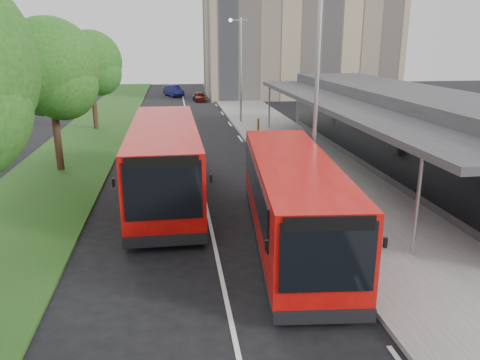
# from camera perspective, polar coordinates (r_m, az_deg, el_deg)

# --- Properties ---
(ground) EXTENTS (120.00, 120.00, 0.00)m
(ground) POSITION_cam_1_polar(r_m,az_deg,el_deg) (16.53, -3.48, -6.24)
(ground) COLOR black
(ground) RESTS_ON ground
(pavement) EXTENTS (5.00, 80.00, 0.15)m
(pavement) POSITION_cam_1_polar(r_m,az_deg,el_deg) (36.48, 3.37, 6.52)
(pavement) COLOR slate
(pavement) RESTS_ON ground
(grass_verge) EXTENTS (5.00, 80.00, 0.10)m
(grass_verge) POSITION_cam_1_polar(r_m,az_deg,el_deg) (36.25, -17.32, 5.70)
(grass_verge) COLOR #224717
(grass_verge) RESTS_ON ground
(lane_centre_line) EXTENTS (0.12, 70.00, 0.01)m
(lane_centre_line) POSITION_cam_1_polar(r_m,az_deg,el_deg) (30.90, -5.79, 4.51)
(lane_centre_line) COLOR silver
(lane_centre_line) RESTS_ON ground
(kerb_dashes) EXTENTS (0.12, 56.00, 0.01)m
(kerb_dashes) POSITION_cam_1_polar(r_m,az_deg,el_deg) (35.08, -0.66, 6.03)
(kerb_dashes) COLOR silver
(kerb_dashes) RESTS_ON ground
(office_block) EXTENTS (22.00, 12.00, 18.00)m
(office_block) POSITION_cam_1_polar(r_m,az_deg,el_deg) (59.24, 7.13, 18.92)
(office_block) COLOR tan
(office_block) RESTS_ON ground
(station_building) EXTENTS (7.70, 26.00, 4.00)m
(station_building) POSITION_cam_1_polar(r_m,az_deg,el_deg) (26.49, 19.12, 6.17)
(station_building) COLOR #303033
(station_building) RESTS_ON ground
(tree_mid) EXTENTS (4.72, 4.72, 7.59)m
(tree_mid) POSITION_cam_1_polar(r_m,az_deg,el_deg) (25.00, -22.13, 11.93)
(tree_mid) COLOR #311D13
(tree_mid) RESTS_ON ground
(tree_far) EXTENTS (4.53, 4.53, 7.25)m
(tree_far) POSITION_cam_1_polar(r_m,az_deg,el_deg) (36.77, -17.72, 13.10)
(tree_far) COLOR #311D13
(tree_far) RESTS_ON ground
(lamp_post_near) EXTENTS (1.44, 0.28, 8.00)m
(lamp_post_near) POSITION_cam_1_polar(r_m,az_deg,el_deg) (18.07, 9.07, 11.02)
(lamp_post_near) COLOR #999DA2
(lamp_post_near) RESTS_ON pavement
(lamp_post_far) EXTENTS (1.44, 0.28, 8.00)m
(lamp_post_far) POSITION_cam_1_polar(r_m,az_deg,el_deg) (37.62, -0.03, 13.97)
(lamp_post_far) COLOR #999DA2
(lamp_post_far) RESTS_ON pavement
(bus_main) EXTENTS (3.46, 10.23, 2.84)m
(bus_main) POSITION_cam_1_polar(r_m,az_deg,el_deg) (15.21, 6.36, -2.49)
(bus_main) COLOR red
(bus_main) RESTS_ON ground
(bus_second) EXTENTS (3.02, 11.16, 3.15)m
(bus_second) POSITION_cam_1_polar(r_m,az_deg,el_deg) (19.77, -9.14, 2.34)
(bus_second) COLOR red
(bus_second) RESTS_ON ground
(litter_bin) EXTENTS (0.57, 0.57, 0.95)m
(litter_bin) POSITION_cam_1_polar(r_m,az_deg,el_deg) (25.93, 6.27, 3.57)
(litter_bin) COLOR #372216
(litter_bin) RESTS_ON pavement
(bollard) EXTENTS (0.20, 0.20, 1.02)m
(bollard) POSITION_cam_1_polar(r_m,az_deg,el_deg) (33.41, 2.23, 6.63)
(bollard) COLOR #D59B0B
(bollard) RESTS_ON pavement
(car_near) EXTENTS (1.54, 3.16, 1.04)m
(car_near) POSITION_cam_1_polar(r_m,az_deg,el_deg) (53.08, -4.97, 10.10)
(car_near) COLOR #52120B
(car_near) RESTS_ON ground
(car_far) EXTENTS (2.64, 4.23, 1.32)m
(car_far) POSITION_cam_1_polar(r_m,az_deg,el_deg) (58.40, -8.12, 10.72)
(car_far) COLOR navy
(car_far) RESTS_ON ground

